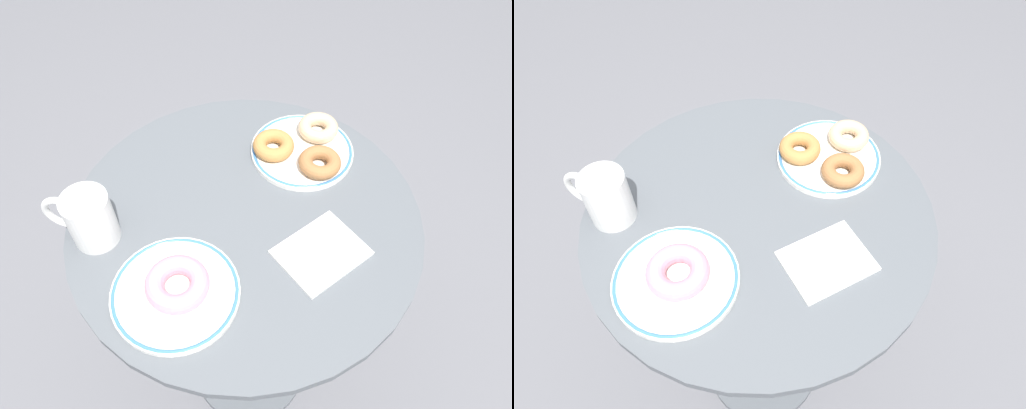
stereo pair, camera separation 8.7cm
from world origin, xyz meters
TOP-DOWN VIEW (x-y plane):
  - ground_plane at (0.00, 0.00)m, footprint 7.00×7.00m
  - cafe_table at (0.00, 0.00)m, footprint 0.64×0.64m
  - plate_left at (-0.19, 0.01)m, footprint 0.21×0.21m
  - plate_right at (0.19, -0.01)m, footprint 0.20×0.20m
  - donut_pink_frosted at (-0.19, 0.01)m, footprint 0.14×0.14m
  - donut_glazed at (0.25, -0.02)m, footprint 0.10×0.10m
  - donut_old_fashioned at (0.16, 0.03)m, footprint 0.10×0.10m
  - donut_cinnamon at (0.17, -0.06)m, footprint 0.11×0.11m
  - paper_napkin at (0.00, -0.15)m, footprint 0.17×0.16m
  - coffee_mug at (-0.17, 0.20)m, footprint 0.08×0.12m

SIDE VIEW (x-z plane):
  - ground_plane at x=0.00m, z-range -0.02..0.00m
  - cafe_table at x=0.00m, z-range 0.15..0.93m
  - paper_napkin at x=0.00m, z-range 0.78..0.79m
  - plate_right at x=0.19m, z-range 0.78..0.79m
  - plate_left at x=-0.19m, z-range 0.78..0.79m
  - donut_glazed at x=0.25m, z-range 0.79..0.82m
  - donut_old_fashioned at x=0.16m, z-range 0.79..0.82m
  - donut_cinnamon at x=0.17m, z-range 0.79..0.82m
  - donut_pink_frosted at x=-0.19m, z-range 0.79..0.82m
  - coffee_mug at x=-0.17m, z-range 0.78..0.88m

